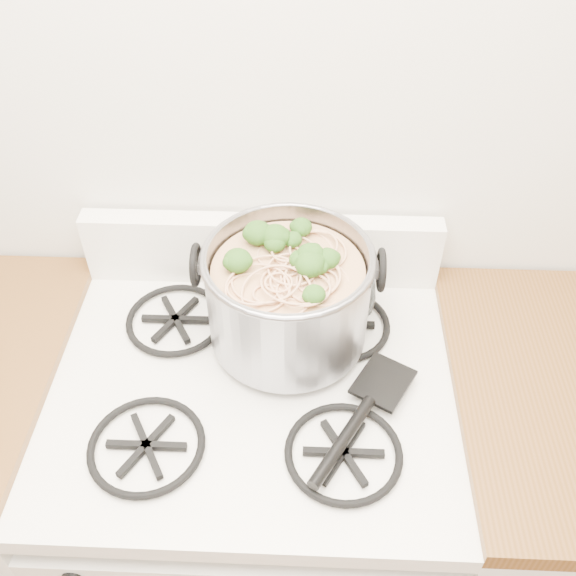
# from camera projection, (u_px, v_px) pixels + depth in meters

# --- Properties ---
(gas_range) EXTENTS (0.76, 0.66, 0.92)m
(gas_range) POSITION_uv_depth(u_px,v_px,m) (259.00, 504.00, 1.54)
(gas_range) COLOR white
(gas_range) RESTS_ON ground
(counter_left) EXTENTS (0.25, 0.65, 0.92)m
(counter_left) POSITION_uv_depth(u_px,v_px,m) (49.00, 490.00, 1.54)
(counter_left) COLOR silver
(counter_left) RESTS_ON ground
(stock_pot) EXTENTS (0.35, 0.32, 0.22)m
(stock_pot) POSITION_uv_depth(u_px,v_px,m) (288.00, 296.00, 1.21)
(stock_pot) COLOR gray
(stock_pot) RESTS_ON gas_range
(spatula) EXTENTS (0.41, 0.41, 0.02)m
(spatula) POSITION_uv_depth(u_px,v_px,m) (384.00, 379.00, 1.18)
(spatula) COLOR black
(spatula) RESTS_ON gas_range
(glass_bowl) EXTENTS (0.13, 0.13, 0.03)m
(glass_bowl) POSITION_uv_depth(u_px,v_px,m) (302.00, 294.00, 1.34)
(glass_bowl) COLOR white
(glass_bowl) RESTS_ON gas_range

